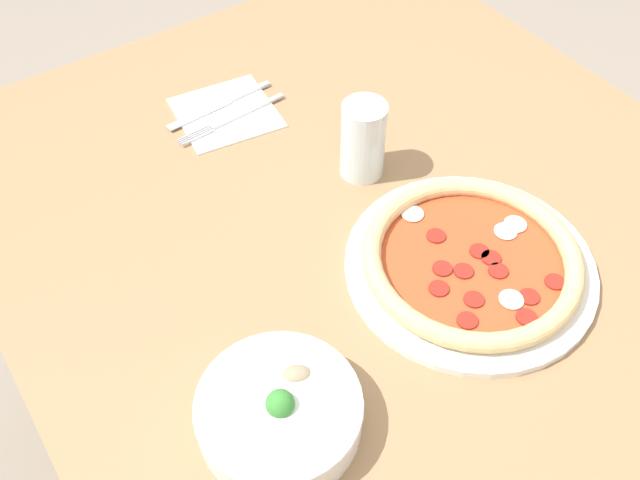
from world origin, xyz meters
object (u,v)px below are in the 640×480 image
object	(u,v)px
bowl	(279,411)
glass	(363,140)
fork	(234,118)
knife	(224,103)
pizza	(471,261)

from	to	relation	value
bowl	glass	size ratio (longest dim) A/B	1.53
fork	knife	distance (m)	0.04
bowl	glass	world-z (taller)	glass
fork	glass	xyz separation A→B (m)	(-0.21, -0.10, 0.06)
pizza	fork	distance (m)	0.46
fork	knife	size ratio (longest dim) A/B	1.01
pizza	bowl	world-z (taller)	bowl
bowl	fork	xyz separation A→B (m)	(0.49, -0.22, -0.02)
pizza	knife	size ratio (longest dim) A/B	1.71
fork	glass	bearing A→B (deg)	111.89
pizza	knife	bearing A→B (deg)	11.32
fork	knife	world-z (taller)	same
pizza	bowl	xyz separation A→B (m)	(-0.04, 0.33, 0.01)
fork	bowl	bearing A→B (deg)	62.23
pizza	glass	bearing A→B (deg)	1.09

